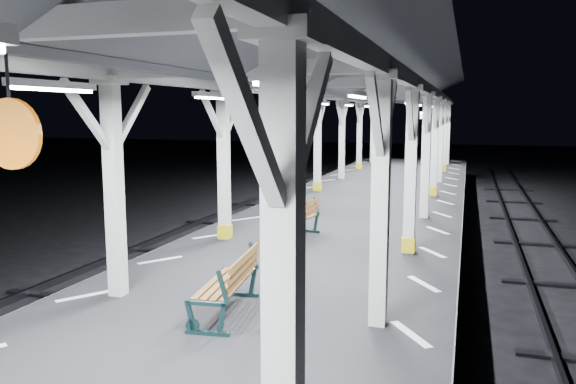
% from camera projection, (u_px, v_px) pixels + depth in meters
% --- Properties ---
extents(ground, '(120.00, 120.00, 0.00)m').
position_uv_depth(ground, '(282.00, 325.00, 10.09)').
color(ground, black).
rests_on(ground, ground).
extents(platform, '(6.00, 50.00, 1.00)m').
position_uv_depth(platform, '(282.00, 298.00, 10.02)').
color(platform, black).
rests_on(platform, ground).
extents(hazard_stripes_left, '(1.00, 48.00, 0.01)m').
position_uv_depth(hazard_stripes_left, '(160.00, 260.00, 10.68)').
color(hazard_stripes_left, silver).
rests_on(hazard_stripes_left, platform).
extents(hazard_stripes_right, '(1.00, 48.00, 0.01)m').
position_uv_depth(hazard_stripes_right, '(424.00, 284.00, 9.20)').
color(hazard_stripes_right, silver).
rests_on(hazard_stripes_right, platform).
extents(track_left, '(2.20, 60.00, 0.16)m').
position_uv_depth(track_left, '(53.00, 294.00, 11.58)').
color(track_left, '#2D2D33').
rests_on(track_left, ground).
extents(canopy, '(5.40, 49.00, 4.65)m').
position_uv_depth(canopy, '(282.00, 67.00, 9.43)').
color(canopy, silver).
rests_on(canopy, platform).
extents(bench_near, '(0.79, 1.67, 0.87)m').
position_uv_depth(bench_near, '(231.00, 282.00, 7.77)').
color(bench_near, '#132D2E').
rests_on(bench_near, platform).
extents(bench_mid, '(0.86, 1.64, 0.84)m').
position_uv_depth(bench_mid, '(297.00, 219.00, 12.43)').
color(bench_mid, '#132D2E').
rests_on(bench_mid, platform).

